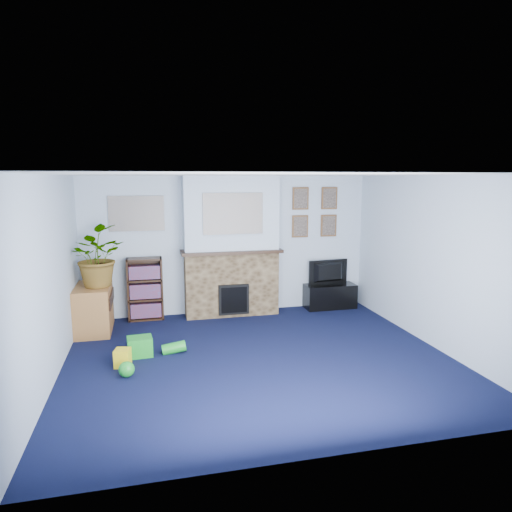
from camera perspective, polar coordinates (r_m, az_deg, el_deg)
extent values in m
cube|color=black|center=(6.20, 0.41, -12.63)|extent=(5.00, 4.50, 0.01)
cube|color=white|center=(5.73, 0.44, 10.15)|extent=(5.00, 4.50, 0.01)
cube|color=#ACBBD0|center=(8.02, -3.39, 1.39)|extent=(5.00, 0.04, 2.40)
cube|color=#ACBBD0|center=(3.77, 8.65, -8.23)|extent=(5.00, 0.04, 2.40)
cube|color=#ACBBD0|center=(5.80, -24.35, -2.65)|extent=(0.04, 4.50, 2.40)
cube|color=#ACBBD0|center=(6.87, 21.12, -0.63)|extent=(0.04, 4.50, 2.40)
cube|color=brown|center=(7.95, -3.09, -3.45)|extent=(1.60, 0.40, 1.10)
cube|color=brown|center=(7.76, -3.17, 5.20)|extent=(1.60, 0.40, 1.30)
cube|color=brown|center=(7.81, -3.09, 0.61)|extent=(1.72, 0.50, 0.05)
cube|color=brown|center=(7.80, -2.80, -5.44)|extent=(0.52, 0.08, 0.52)
cube|color=brown|center=(7.77, -2.75, -5.52)|extent=(0.44, 0.02, 0.44)
cube|color=gray|center=(7.55, -2.88, 5.31)|extent=(1.00, 0.03, 0.68)
cube|color=gray|center=(7.83, -14.70, 5.16)|extent=(0.90, 0.03, 0.58)
cube|color=brown|center=(8.25, 5.58, 7.17)|extent=(0.30, 0.03, 0.40)
cube|color=brown|center=(8.44, 9.14, 7.15)|extent=(0.30, 0.03, 0.40)
cube|color=brown|center=(8.29, 5.52, 3.72)|extent=(0.30, 0.03, 0.40)
cube|color=brown|center=(8.48, 9.05, 3.78)|extent=(0.30, 0.03, 0.40)
cube|color=black|center=(8.51, 9.21, -4.93)|extent=(0.93, 0.39, 0.44)
imported|color=black|center=(8.43, 9.24, -2.03)|extent=(0.78, 0.18, 0.44)
cube|color=black|center=(8.01, -13.67, -3.80)|extent=(0.58, 0.02, 1.05)
cube|color=black|center=(7.89, -15.67, -4.08)|extent=(0.03, 0.28, 1.05)
cube|color=black|center=(7.89, -11.67, -3.93)|extent=(0.03, 0.28, 1.05)
cube|color=black|center=(8.02, -13.53, -7.56)|extent=(0.56, 0.28, 0.03)
cube|color=black|center=(7.93, -13.62, -5.24)|extent=(0.56, 0.28, 0.03)
cube|color=black|center=(7.85, -13.72, -2.91)|extent=(0.56, 0.28, 0.03)
cube|color=black|center=(7.78, -13.82, -0.36)|extent=(0.56, 0.28, 0.03)
cube|color=black|center=(7.97, -13.57, -6.51)|extent=(0.50, 0.22, 0.24)
cube|color=black|center=(7.88, -13.67, -4.20)|extent=(0.50, 0.22, 0.24)
cube|color=black|center=(7.81, -13.76, -1.92)|extent=(0.50, 0.22, 0.22)
cube|color=#996331|center=(7.55, -19.60, -6.28)|extent=(0.52, 0.93, 0.72)
imported|color=#26661E|center=(7.32, -19.62, -0.07)|extent=(1.06, 1.09, 0.93)
cube|color=gold|center=(7.77, -3.35, 1.27)|extent=(0.10, 0.06, 0.14)
cylinder|color=#B2BFC6|center=(7.82, -1.29, 1.41)|extent=(0.05, 0.05, 0.15)
sphere|color=slate|center=(7.70, -6.73, 1.11)|extent=(0.14, 0.14, 0.14)
cylinder|color=yellow|center=(7.94, 2.32, 1.39)|extent=(0.05, 0.05, 0.11)
cube|color=#198C26|center=(6.41, -14.32, -10.81)|extent=(0.34, 0.29, 0.26)
sphere|color=#198C26|center=(5.84, -15.88, -13.52)|extent=(0.19, 0.19, 0.19)
cube|color=yellow|center=(6.14, -16.33, -12.15)|extent=(0.22, 0.22, 0.23)
cylinder|color=#198C26|center=(6.44, -10.21, -11.24)|extent=(0.34, 0.15, 0.19)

